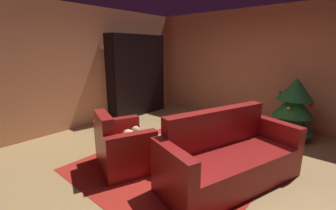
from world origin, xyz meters
TOP-DOWN VIEW (x-y plane):
  - ground_plane at (0.00, 0.00)m, footprint 6.92×6.92m
  - wall_back at (0.00, 2.87)m, footprint 5.89×0.06m
  - wall_left at (-2.91, 0.00)m, footprint 0.06×5.81m
  - area_rug at (-0.08, -0.28)m, footprint 2.56×2.47m
  - bookshelf_unit at (-2.65, 1.51)m, footprint 0.38×1.74m
  - armchair_red at (-0.65, -0.74)m, footprint 1.12×1.02m
  - couch_red at (0.76, -0.05)m, footprint 1.40×2.16m
  - coffee_table at (-0.08, -0.25)m, footprint 0.66×0.66m
  - book_stack_on_table at (-0.04, -0.23)m, footprint 0.23×0.18m
  - bottle_on_table at (0.04, -0.39)m, footprint 0.07×0.07m
  - decorated_tree at (1.02, 2.25)m, footprint 0.85×0.85m

SIDE VIEW (x-z plane):
  - ground_plane at x=0.00m, z-range 0.00..0.00m
  - area_rug at x=-0.08m, z-range 0.00..0.01m
  - armchair_red at x=-0.65m, z-range -0.13..0.76m
  - couch_red at x=0.76m, z-range -0.16..0.82m
  - coffee_table at x=-0.08m, z-range 0.17..0.59m
  - book_stack_on_table at x=-0.04m, z-range 0.42..0.51m
  - bottle_on_table at x=0.04m, z-range 0.39..0.71m
  - decorated_tree at x=1.02m, z-range 0.02..1.26m
  - bookshelf_unit at x=-2.65m, z-range -0.01..2.13m
  - wall_back at x=0.00m, z-range 0.00..2.73m
  - wall_left at x=-2.91m, z-range 0.00..2.73m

